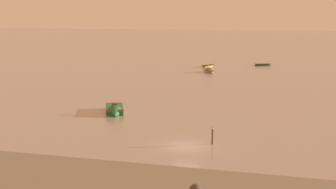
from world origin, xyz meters
TOP-DOWN VIEW (x-y plane):
  - ground_plane at (0.00, 0.00)m, footprint 800.00×800.00m
  - sailboat_moored_0 at (-9.79, 63.08)m, footprint 3.90×5.23m
  - motorboat_moored_0 at (-13.17, 13.28)m, footprint 4.58×6.78m
  - rowboat_moored_4 at (1.13, 82.12)m, footprint 4.78×3.18m
  - rowboat_moored_5 at (-12.22, 74.50)m, footprint 3.25×4.75m
  - mooring_post_near at (2.38, 1.58)m, footprint 0.22×0.22m

SIDE VIEW (x-z plane):
  - ground_plane at x=0.00m, z-range 0.00..0.00m
  - rowboat_moored_5 at x=-12.22m, z-range -0.16..0.55m
  - rowboat_moored_4 at x=1.13m, z-range -0.16..0.55m
  - sailboat_moored_0 at x=-9.79m, z-range -2.62..3.12m
  - motorboat_moored_0 at x=-13.17m, z-range -0.80..1.41m
  - mooring_post_near at x=2.38m, z-range -0.14..1.76m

